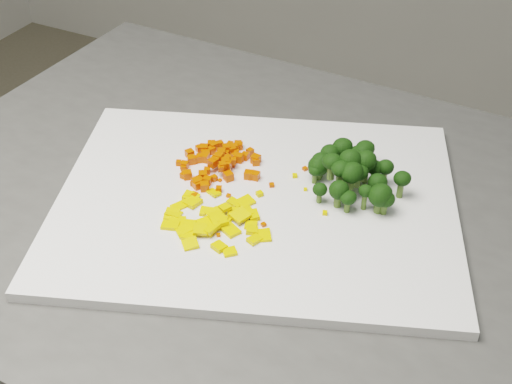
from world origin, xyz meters
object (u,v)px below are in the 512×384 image
at_px(cutting_board, 256,203).
at_px(carrot_pile, 219,158).
at_px(pepper_pile, 219,219).
at_px(broccoli_pile, 351,167).

bearing_deg(cutting_board, carrot_pile, 152.75).
distance_m(cutting_board, pepper_pile, 0.07).
relative_size(pepper_pile, broccoli_pile, 0.97).
relative_size(cutting_board, broccoli_pile, 3.75).
bearing_deg(cutting_board, pepper_pile, -104.51).
xyz_separation_m(carrot_pile, broccoli_pile, (0.16, 0.04, 0.01)).
relative_size(cutting_board, carrot_pile, 4.50).
bearing_deg(pepper_pile, broccoli_pile, 51.74).
bearing_deg(broccoli_pile, carrot_pile, -166.87).
height_order(pepper_pile, broccoli_pile, broccoli_pile).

